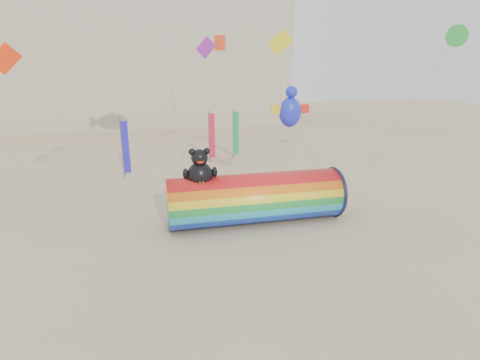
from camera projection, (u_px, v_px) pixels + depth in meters
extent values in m
plane|color=#CCB58C|center=(238.00, 225.00, 22.88)|extent=(160.00, 160.00, 0.00)
cube|color=#B7AD99|center=(100.00, 63.00, 60.13)|extent=(60.00, 15.00, 20.00)
cube|color=#28303D|center=(93.00, 58.00, 52.94)|extent=(59.50, 0.12, 17.00)
cylinder|color=red|center=(256.00, 198.00, 22.91)|extent=(10.65, 3.11, 3.11)
torus|color=#0F1438|center=(333.00, 192.00, 24.08)|extent=(0.21, 3.26, 3.26)
cylinder|color=black|center=(335.00, 192.00, 24.11)|extent=(0.05, 3.07, 3.07)
ellipsoid|color=black|center=(200.00, 175.00, 21.66)|extent=(1.52, 1.36, 1.60)
ellipsoid|color=#FFF51A|center=(201.00, 179.00, 21.24)|extent=(0.78, 0.34, 0.68)
sphere|color=black|center=(199.00, 158.00, 21.36)|extent=(0.98, 0.98, 0.98)
sphere|color=black|center=(192.00, 152.00, 21.16)|extent=(0.39, 0.39, 0.39)
sphere|color=black|center=(207.00, 151.00, 21.35)|extent=(0.39, 0.39, 0.39)
ellipsoid|color=red|center=(200.00, 161.00, 21.02)|extent=(0.43, 0.16, 0.27)
ellipsoid|color=black|center=(185.00, 174.00, 21.34)|extent=(0.32, 0.32, 0.64)
ellipsoid|color=black|center=(215.00, 172.00, 21.72)|extent=(0.32, 0.32, 0.64)
imported|color=#4D5054|center=(291.00, 190.00, 26.81)|extent=(0.66, 0.54, 1.57)
ellipsoid|color=#370D0A|center=(302.00, 205.00, 25.53)|extent=(1.17, 0.99, 0.41)
ellipsoid|color=#370D0A|center=(313.00, 206.00, 25.51)|extent=(0.99, 0.84, 0.34)
ellipsoid|color=#370D0A|center=(293.00, 206.00, 25.55)|extent=(0.91, 0.77, 0.32)
ellipsoid|color=#370D0A|center=(304.00, 204.00, 25.99)|extent=(0.78, 0.66, 0.27)
ellipsoid|color=#370D0A|center=(318.00, 205.00, 25.91)|extent=(0.73, 0.62, 0.25)
cylinder|color=#59595E|center=(122.00, 148.00, 32.10)|extent=(0.10, 0.10, 5.20)
cube|color=#221BD0|center=(126.00, 147.00, 32.15)|extent=(0.56, 0.06, 4.50)
cylinder|color=#59595E|center=(209.00, 136.00, 37.58)|extent=(0.10, 0.10, 5.20)
cube|color=red|center=(212.00, 136.00, 37.63)|extent=(0.56, 0.06, 4.50)
cylinder|color=#59595E|center=(233.00, 134.00, 39.13)|extent=(0.10, 0.10, 5.20)
cube|color=#169355|center=(236.00, 133.00, 39.18)|extent=(0.56, 0.06, 4.50)
ellipsoid|color=#1E2BD8|center=(290.00, 112.00, 23.85)|extent=(1.43, 1.11, 1.91)
cube|color=yellow|center=(280.00, 43.00, 27.12)|extent=(1.13, 0.06, 1.58)
cube|color=#FF431C|center=(220.00, 43.00, 31.27)|extent=(0.75, 0.75, 1.21)
cube|color=#FF350D|center=(5.00, 59.00, 22.36)|extent=(1.15, 0.06, 1.61)
cube|color=purple|center=(206.00, 48.00, 29.83)|extent=(1.05, 0.06, 1.48)
cone|color=green|center=(454.00, 37.00, 24.87)|extent=(1.40, 1.40, 1.26)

